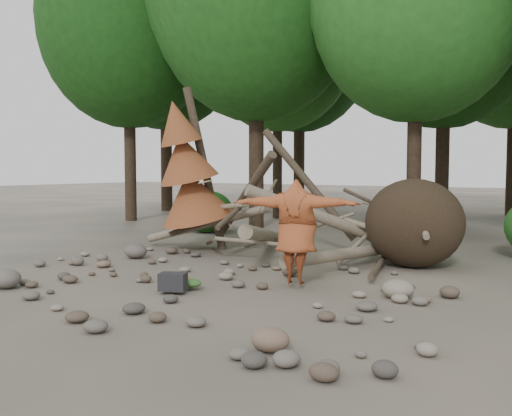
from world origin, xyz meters
The scene contains 13 objects.
ground centered at (0.00, 0.00, 0.00)m, with size 120.00×120.00×0.00m, color #514C44.
deadfall_pile centered at (2.02, 4.24, 0.95)m, with size 8.55×5.24×3.30m.
dead_conifer centered at (-3.12, 3.37, 2.11)m, with size 2.06×2.16×4.35m.
bush_left centered at (-5.50, 7.20, 0.72)m, with size 1.80×1.80×1.44m, color #194C14.
bush_mid centered at (0.80, 7.80, 0.56)m, with size 1.40×1.40×1.12m, color #22601C.
frisbee_thrower centered at (1.48, 0.93, 1.04)m, with size 3.56×1.27×1.93m.
backpack centered at (-0.09, -0.68, 0.15)m, with size 0.46×0.31×0.31m, color black.
cloth_green centered at (-0.03, -0.26, 0.08)m, with size 0.41×0.34×0.15m, color #346327.
cloth_orange centered at (-0.32, -0.07, 0.06)m, with size 0.33×0.27×0.12m, color #B5501F.
boulder_front_left centered at (-2.97, -2.03, 0.18)m, with size 0.60×0.54×0.36m, color #675F56.
boulder_front_right centered at (3.02, -2.43, 0.15)m, with size 0.49×0.44×0.29m, color #7A5F4C.
boulder_mid_right centered at (3.36, 1.12, 0.16)m, with size 0.55×0.49×0.33m, color gray.
boulder_mid_left centered at (-3.50, 1.81, 0.18)m, with size 0.59×0.53×0.35m, color #605751.
Camera 1 is at (6.56, -8.16, 2.21)m, focal length 40.00 mm.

